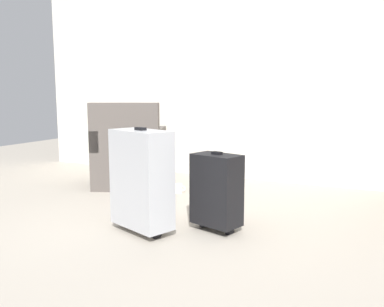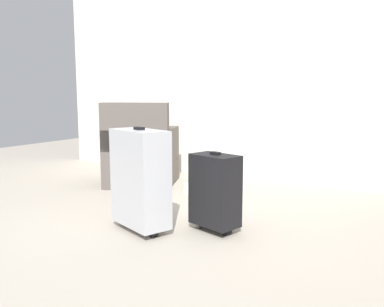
# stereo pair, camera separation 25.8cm
# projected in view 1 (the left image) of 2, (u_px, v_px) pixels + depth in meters

# --- Properties ---
(ground_plane) EXTENTS (10.41, 10.41, 0.00)m
(ground_plane) POSITION_uv_depth(u_px,v_px,m) (174.00, 233.00, 2.93)
(ground_plane) COLOR #B2A899
(back_wall) EXTENTS (5.95, 0.10, 2.60)m
(back_wall) POSITION_uv_depth(u_px,v_px,m) (259.00, 66.00, 4.60)
(back_wall) COLOR silver
(back_wall) RESTS_ON ground
(armchair) EXTENTS (0.91, 0.91, 0.90)m
(armchair) POSITION_uv_depth(u_px,v_px,m) (130.00, 157.00, 4.39)
(armchair) COLOR #59514C
(armchair) RESTS_ON ground
(mug) EXTENTS (0.12, 0.08, 0.10)m
(mug) POSITION_uv_depth(u_px,v_px,m) (179.00, 188.00, 4.10)
(mug) COLOR white
(mug) RESTS_ON ground
(suitcase_black) EXTENTS (0.39, 0.30, 0.58)m
(suitcase_black) POSITION_uv_depth(u_px,v_px,m) (217.00, 190.00, 2.94)
(suitcase_black) COLOR black
(suitcase_black) RESTS_ON ground
(suitcase_silver) EXTENTS (0.52, 0.38, 0.76)m
(suitcase_silver) POSITION_uv_depth(u_px,v_px,m) (141.00, 179.00, 2.89)
(suitcase_silver) COLOR #B7BABF
(suitcase_silver) RESTS_ON ground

